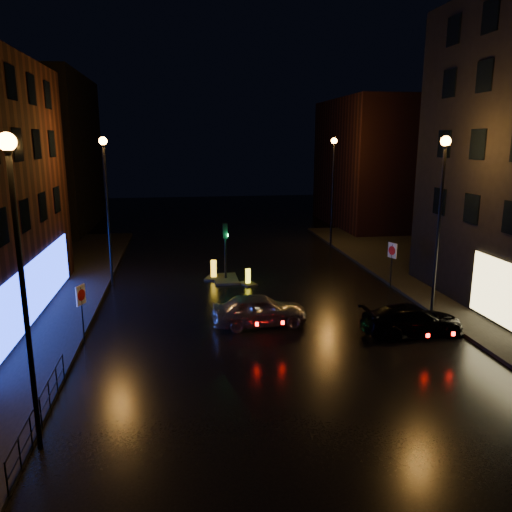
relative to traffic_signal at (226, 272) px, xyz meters
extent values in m
plane|color=black|center=(1.20, -14.00, -0.50)|extent=(120.00, 120.00, 0.00)
cube|color=black|center=(-14.80, 21.00, 6.50)|extent=(8.00, 16.00, 14.00)
cube|color=black|center=(16.20, 18.00, 5.50)|extent=(8.00, 14.00, 12.00)
cylinder|color=black|center=(-6.60, -16.00, 3.50)|extent=(0.14, 0.14, 8.00)
cylinder|color=black|center=(-6.60, -16.00, 7.50)|extent=(0.20, 0.20, 0.25)
sphere|color=orange|center=(-6.60, -16.00, 7.65)|extent=(0.44, 0.44, 0.44)
cylinder|color=black|center=(-6.60, 0.00, 3.50)|extent=(0.14, 0.14, 8.00)
cylinder|color=black|center=(-6.60, 0.00, 7.50)|extent=(0.20, 0.20, 0.25)
sphere|color=orange|center=(-6.60, 0.00, 7.65)|extent=(0.44, 0.44, 0.44)
cylinder|color=black|center=(9.00, -8.00, 3.50)|extent=(0.14, 0.14, 8.00)
cylinder|color=black|center=(9.00, -8.00, 7.50)|extent=(0.20, 0.20, 0.25)
sphere|color=orange|center=(9.00, -8.00, 7.65)|extent=(0.44, 0.44, 0.44)
cylinder|color=black|center=(9.00, 8.00, 3.50)|extent=(0.14, 0.14, 8.00)
cylinder|color=black|center=(9.00, 8.00, 7.50)|extent=(0.20, 0.20, 0.25)
sphere|color=orange|center=(9.00, 8.00, 7.65)|extent=(0.44, 0.44, 0.44)
cube|color=black|center=(0.00, 0.00, -0.44)|extent=(1.40, 2.40, 0.12)
cylinder|color=black|center=(0.00, 0.00, 0.90)|extent=(0.12, 0.12, 2.80)
cube|color=black|center=(0.00, 0.00, 2.50)|extent=(0.28, 0.22, 0.90)
cylinder|color=#0CFF59|center=(0.14, 0.00, 2.22)|extent=(0.05, 0.18, 0.18)
cylinder|color=black|center=(-6.80, -15.00, 0.47)|extent=(0.05, 6.00, 0.05)
cylinder|color=black|center=(-6.80, -15.00, 0.00)|extent=(0.04, 6.00, 0.04)
cylinder|color=black|center=(-6.80, -18.00, 0.00)|extent=(0.04, 0.04, 1.00)
cylinder|color=black|center=(-6.80, -15.00, 0.00)|extent=(0.04, 0.04, 1.00)
cylinder|color=black|center=(-6.80, -12.00, 0.00)|extent=(0.04, 0.04, 1.00)
imported|color=#B4B7BC|center=(0.80, -7.74, 0.23)|extent=(4.33, 1.87, 1.45)
imported|color=black|center=(7.13, -9.82, 0.14)|extent=(4.45, 1.91, 1.28)
cube|color=black|center=(1.19, -1.18, -0.46)|extent=(1.08, 1.27, 0.09)
cube|color=yellow|center=(1.19, -1.18, -0.01)|extent=(0.29, 0.25, 0.90)
cube|color=black|center=(1.19, -1.18, -0.01)|extent=(0.25, 0.12, 0.54)
cube|color=black|center=(-0.68, 0.41, -0.45)|extent=(1.27, 1.53, 0.11)
cube|color=gold|center=(-0.68, 0.41, 0.10)|extent=(0.35, 0.29, 1.09)
cube|color=black|center=(-0.68, 0.41, 0.10)|extent=(0.32, 0.13, 0.66)
cylinder|color=black|center=(-6.70, -8.64, 0.70)|extent=(0.07, 0.07, 2.40)
cube|color=silver|center=(-6.70, -8.64, 1.57)|extent=(0.29, 0.57, 0.82)
cylinder|color=#B20C0C|center=(-6.67, -8.65, 1.57)|extent=(0.21, 0.45, 0.48)
cylinder|color=black|center=(9.10, -3.07, 0.76)|extent=(0.07, 0.07, 2.52)
cube|color=silver|center=(9.10, -3.07, 1.67)|extent=(0.28, 0.61, 0.86)
cylinder|color=#B20C0C|center=(9.07, -3.09, 1.67)|extent=(0.20, 0.48, 0.50)
camera|label=1|loc=(-2.65, -28.81, 7.68)|focal=35.00mm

